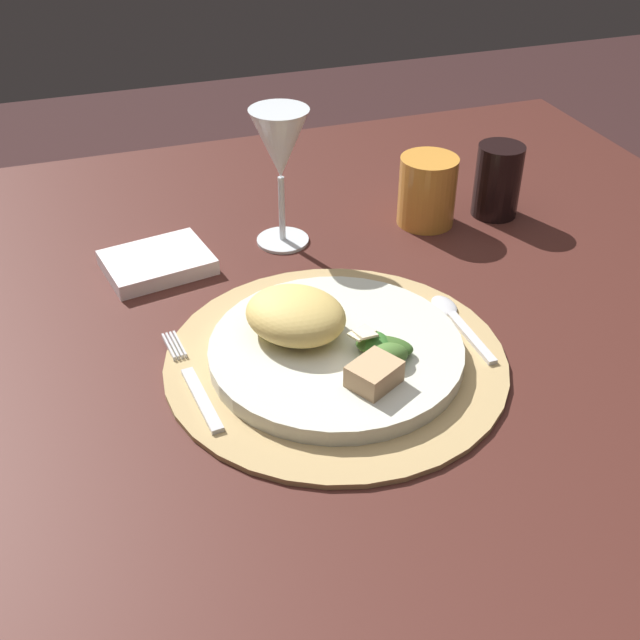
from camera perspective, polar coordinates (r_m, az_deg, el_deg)
name	(u,v)px	position (r m, az deg, el deg)	size (l,w,h in m)	color
dining_table	(265,409)	(0.95, -4.00, -6.44)	(1.36, 1.04, 0.73)	#46201A
placemat	(336,360)	(0.81, 1.15, -2.91)	(0.35, 0.35, 0.01)	tan
dinner_plate	(336,351)	(0.80, 1.16, -2.24)	(0.26, 0.26, 0.02)	silver
pasta_serving	(296,315)	(0.80, -1.77, 0.36)	(0.11, 0.09, 0.04)	#E4C066
salad_greens	(383,349)	(0.78, 4.56, -2.08)	(0.07, 0.06, 0.03)	#4A7631
bread_piece	(374,374)	(0.74, 3.93, -3.90)	(0.05, 0.04, 0.02)	tan
fork	(194,384)	(0.78, -9.09, -4.57)	(0.03, 0.17, 0.00)	silver
spoon	(454,317)	(0.88, 9.62, 0.24)	(0.03, 0.13, 0.01)	silver
napkin	(157,262)	(0.98, -11.65, 4.09)	(0.12, 0.10, 0.02)	white
wine_glass	(280,149)	(0.97, -2.91, 12.24)	(0.07, 0.07, 0.18)	silver
amber_tumbler	(427,191)	(1.06, 7.75, 9.22)	(0.08, 0.08, 0.09)	gold
dark_tumbler	(498,181)	(1.09, 12.70, 9.78)	(0.06, 0.06, 0.10)	black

